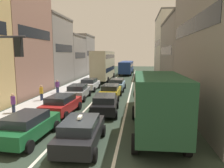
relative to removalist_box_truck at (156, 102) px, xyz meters
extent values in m
plane|color=#2C392D|center=(-3.70, -2.69, -1.97)|extent=(140.00, 140.00, 0.00)
cube|color=#B5B5B5|center=(-10.40, 17.31, -1.90)|extent=(2.60, 64.00, 0.14)
cube|color=silver|center=(-5.40, 17.31, -1.97)|extent=(0.16, 60.00, 0.01)
cube|color=silver|center=(-2.00, 17.31, -1.97)|extent=(0.16, 60.00, 0.01)
cube|color=#936B5B|center=(-15.70, 10.51, 4.25)|extent=(7.00, 8.70, 12.44)
cube|color=black|center=(-12.18, 10.51, 4.87)|extent=(0.02, 7.04, 1.10)
cube|color=gray|center=(-15.70, 19.31, 2.99)|extent=(7.00, 8.70, 9.93)
cube|color=black|center=(-12.18, 19.31, 3.49)|extent=(0.02, 7.04, 1.10)
cube|color=#66605B|center=(-15.70, 19.31, 8.11)|extent=(7.20, 8.70, 0.30)
cube|color=gray|center=(-15.70, 28.11, 1.98)|extent=(7.00, 8.70, 7.91)
cube|color=black|center=(-12.18, 28.11, 2.38)|extent=(0.02, 7.04, 1.10)
cube|color=#66605B|center=(-15.70, 28.11, 6.09)|extent=(7.20, 8.70, 0.30)
cube|color=gray|center=(-15.70, 36.91, 2.34)|extent=(7.00, 8.70, 8.63)
cube|color=black|center=(-12.18, 36.91, 2.78)|extent=(0.02, 7.04, 1.10)
cube|color=#66605B|center=(-15.70, 36.91, 6.81)|extent=(7.20, 8.70, 0.30)
cube|color=beige|center=(6.20, 33.98, 4.17)|extent=(7.00, 14.57, 12.28)
cube|color=black|center=(2.69, 33.98, 4.78)|extent=(0.02, 11.73, 1.10)
cube|color=#66605B|center=(6.20, 33.98, 10.45)|extent=(7.20, 14.57, 0.30)
cube|color=gray|center=(6.20, 19.31, 2.64)|extent=(7.00, 14.57, 9.22)
cube|color=black|center=(2.69, 19.31, 3.10)|extent=(0.02, 11.73, 1.10)
cube|color=#66605B|center=(6.20, 19.31, 7.40)|extent=(7.20, 14.57, 0.30)
cube|color=black|center=(2.69, 4.64, 4.66)|extent=(0.02, 11.73, 1.10)
cube|color=black|center=(-6.25, -3.00, 2.98)|extent=(0.28, 0.28, 0.84)
sphere|color=red|center=(-6.25, -2.85, 3.24)|extent=(0.18, 0.18, 0.18)
sphere|color=#F2A519|center=(-6.25, -2.85, 2.98)|extent=(0.18, 0.18, 0.18)
sphere|color=green|center=(-6.25, -2.85, 2.72)|extent=(0.18, 0.18, 0.18)
cube|color=#1E5933|center=(-0.07, 2.88, -0.54)|extent=(2.46, 2.46, 1.90)
cube|color=black|center=(-0.10, 4.09, -0.16)|extent=(2.02, 0.08, 0.70)
cube|color=#234C33|center=(0.02, -0.88, 0.21)|extent=(2.54, 5.50, 2.80)
cube|color=white|center=(-1.19, -0.91, 0.49)|extent=(0.14, 4.48, 0.90)
cylinder|color=black|center=(-1.27, 2.93, -1.49)|extent=(0.32, 0.97, 0.96)
cylinder|color=black|center=(1.13, 2.99, -1.49)|extent=(0.32, 0.97, 0.96)
cylinder|color=black|center=(-1.14, -2.35, -1.49)|extent=(0.32, 0.97, 0.96)
cylinder|color=black|center=(1.26, -2.28, -1.49)|extent=(0.32, 0.97, 0.96)
cube|color=black|center=(-3.82, -1.91, -1.30)|extent=(1.96, 4.36, 0.70)
cube|color=#1E2328|center=(-3.82, -2.11, -0.74)|extent=(1.67, 2.46, 0.52)
cube|color=#F2EACC|center=(-3.82, -2.11, -0.37)|extent=(0.18, 0.45, 0.12)
cylinder|color=black|center=(-4.80, -0.48, -1.65)|extent=(0.24, 0.65, 0.64)
cylinder|color=black|center=(-2.96, -0.41, -1.65)|extent=(0.24, 0.65, 0.64)
cylinder|color=black|center=(-4.69, -3.40, -1.65)|extent=(0.24, 0.65, 0.64)
cylinder|color=black|center=(-2.85, -3.34, -1.65)|extent=(0.24, 0.65, 0.64)
cube|color=#19592D|center=(-6.92, -1.42, -1.30)|extent=(2.01, 4.39, 0.70)
cube|color=#1E2328|center=(-6.93, -1.62, -0.74)|extent=(1.70, 2.48, 0.52)
cylinder|color=black|center=(-7.77, 0.09, -1.65)|extent=(0.25, 0.65, 0.64)
cylinder|color=black|center=(-5.93, -0.01, -1.65)|extent=(0.25, 0.65, 0.64)
cylinder|color=black|center=(-6.08, -2.93, -1.65)|extent=(0.25, 0.65, 0.64)
cube|color=black|center=(-3.60, 4.20, -1.30)|extent=(2.10, 4.42, 0.70)
cube|color=#1E2328|center=(-3.58, 4.00, -0.74)|extent=(1.75, 2.51, 0.52)
cylinder|color=black|center=(-4.62, 5.59, -1.65)|extent=(0.26, 0.65, 0.64)
cylinder|color=black|center=(-2.78, 5.72, -1.65)|extent=(0.26, 0.65, 0.64)
cylinder|color=black|center=(-4.41, 2.68, -1.65)|extent=(0.26, 0.65, 0.64)
cylinder|color=black|center=(-2.58, 2.81, -1.65)|extent=(0.26, 0.65, 0.64)
cube|color=#A51E1E|center=(-6.91, 3.60, -1.30)|extent=(2.04, 4.40, 0.70)
cube|color=#1E2328|center=(-6.92, 3.40, -0.74)|extent=(1.72, 2.50, 0.52)
cylinder|color=black|center=(-7.75, 5.11, -1.65)|extent=(0.26, 0.65, 0.64)
cylinder|color=black|center=(-5.91, 5.00, -1.65)|extent=(0.26, 0.65, 0.64)
cylinder|color=black|center=(-7.91, 2.19, -1.65)|extent=(0.26, 0.65, 0.64)
cylinder|color=black|center=(-6.08, 2.08, -1.65)|extent=(0.26, 0.65, 0.64)
cube|color=#B29319|center=(-3.88, 9.69, -1.30)|extent=(1.83, 4.31, 0.70)
cube|color=#1E2328|center=(-3.88, 9.49, -0.74)|extent=(1.60, 2.42, 0.52)
cylinder|color=black|center=(-4.79, 11.15, -1.65)|extent=(0.22, 0.64, 0.64)
cylinder|color=black|center=(-2.95, 11.14, -1.65)|extent=(0.22, 0.64, 0.64)
cylinder|color=black|center=(-4.81, 8.23, -1.65)|extent=(0.22, 0.64, 0.64)
cylinder|color=black|center=(-2.97, 8.22, -1.65)|extent=(0.22, 0.64, 0.64)
cube|color=gray|center=(-7.23, 9.17, -1.30)|extent=(1.97, 4.37, 0.70)
cube|color=#1E2328|center=(-7.22, 8.97, -0.74)|extent=(1.68, 2.47, 0.52)
cylinder|color=black|center=(-8.20, 10.59, -1.65)|extent=(0.25, 0.65, 0.64)
cylinder|color=black|center=(-6.36, 10.67, -1.65)|extent=(0.25, 0.65, 0.64)
cylinder|color=black|center=(-8.09, 7.67, -1.65)|extent=(0.25, 0.65, 0.64)
cylinder|color=black|center=(-6.25, 7.74, -1.65)|extent=(0.25, 0.65, 0.64)
cube|color=#759EB7|center=(-3.76, 14.83, -1.30)|extent=(1.84, 4.32, 0.70)
cube|color=#1E2328|center=(-3.77, 14.63, -0.74)|extent=(1.61, 2.42, 0.52)
cylinder|color=black|center=(-4.67, 16.30, -1.65)|extent=(0.23, 0.64, 0.64)
cylinder|color=black|center=(-2.83, 16.28, -1.65)|extent=(0.23, 0.64, 0.64)
cylinder|color=black|center=(-4.70, 13.37, -1.65)|extent=(0.23, 0.64, 0.64)
cylinder|color=black|center=(-2.86, 13.35, -1.65)|extent=(0.23, 0.64, 0.64)
cube|color=silver|center=(-7.25, 14.50, -1.30)|extent=(1.89, 4.34, 0.70)
cube|color=#1E2328|center=(-7.25, 14.30, -0.74)|extent=(1.63, 2.44, 0.52)
cylinder|color=black|center=(-8.14, 15.98, -1.65)|extent=(0.23, 0.64, 0.64)
cylinder|color=black|center=(-6.30, 15.94, -1.65)|extent=(0.23, 0.64, 0.64)
cylinder|color=black|center=(-8.20, 13.06, -1.65)|extent=(0.23, 0.64, 0.64)
cylinder|color=black|center=(-6.36, 13.02, -1.65)|extent=(0.23, 0.64, 0.64)
cube|color=beige|center=(-0.10, 6.91, -1.30)|extent=(2.00, 4.38, 0.70)
cube|color=#1E2328|center=(-0.11, 6.71, -0.74)|extent=(1.70, 2.48, 0.52)
cylinder|color=black|center=(-0.96, 8.41, -1.65)|extent=(0.25, 0.65, 0.64)
cylinder|color=black|center=(0.88, 8.33, -1.65)|extent=(0.25, 0.65, 0.64)
cylinder|color=black|center=(-1.09, 5.49, -1.65)|extent=(0.25, 0.65, 0.64)
cylinder|color=black|center=(0.75, 5.41, -1.65)|extent=(0.25, 0.65, 0.64)
cube|color=#194C8C|center=(-0.26, 12.77, -1.30)|extent=(1.97, 4.37, 0.70)
cube|color=#1E2328|center=(-0.25, 12.57, -0.74)|extent=(1.68, 2.47, 0.52)
cylinder|color=black|center=(-1.23, 14.20, -1.65)|extent=(0.25, 0.65, 0.64)
cylinder|color=black|center=(0.60, 14.27, -1.65)|extent=(0.25, 0.65, 0.64)
cylinder|color=black|center=(-1.12, 11.28, -1.65)|extent=(0.25, 0.65, 0.64)
cylinder|color=black|center=(0.72, 11.35, -1.65)|extent=(0.25, 0.65, 0.64)
cube|color=#BFB793|center=(-7.12, 24.46, -0.27)|extent=(2.64, 10.53, 2.40)
cube|color=black|center=(-7.12, 24.46, 0.09)|extent=(2.66, 9.90, 0.70)
cube|color=#BFB793|center=(-7.12, 24.46, 2.01)|extent=(2.64, 10.53, 2.16)
cube|color=black|center=(-7.12, 24.46, 2.25)|extent=(2.66, 9.90, 0.64)
cylinder|color=black|center=(-8.32, 28.25, -1.47)|extent=(0.31, 1.00, 1.00)
cylinder|color=black|center=(-5.82, 28.22, -1.47)|extent=(0.31, 1.00, 1.00)
cylinder|color=black|center=(-8.41, 21.32, -1.47)|extent=(0.31, 1.00, 1.00)
cylinder|color=black|center=(-5.91, 21.29, -1.47)|extent=(0.31, 1.00, 1.00)
cube|color=navy|center=(-3.81, 35.99, -0.27)|extent=(2.81, 10.57, 2.40)
cube|color=black|center=(-3.81, 35.99, 0.09)|extent=(2.82, 9.94, 0.70)
cylinder|color=black|center=(-4.95, 39.80, -1.47)|extent=(0.33, 1.01, 1.00)
cylinder|color=black|center=(-2.45, 39.73, -1.47)|extent=(0.33, 1.01, 1.00)
cylinder|color=black|center=(-5.15, 32.88, -1.47)|extent=(0.33, 1.01, 1.00)
cylinder|color=black|center=(-2.65, 32.80, -1.47)|extent=(0.33, 1.01, 1.00)
cylinder|color=#262D47|center=(-10.38, 7.47, -1.56)|extent=(0.16, 0.16, 0.82)
cylinder|color=#262D47|center=(-10.42, 7.30, -1.56)|extent=(0.16, 0.16, 0.82)
cylinder|color=gold|center=(-10.40, 7.38, -0.85)|extent=(0.34, 0.34, 0.60)
sphere|color=tan|center=(-10.40, 7.38, -0.43)|extent=(0.24, 0.24, 0.24)
cylinder|color=gold|center=(-10.36, 7.60, -0.82)|extent=(0.10, 0.10, 0.55)
cylinder|color=gold|center=(-10.44, 7.17, -0.82)|extent=(0.10, 0.10, 0.55)
cylinder|color=#262D47|center=(-10.48, 2.91, -1.56)|extent=(0.16, 0.16, 0.82)
cylinder|color=#262D47|center=(-10.64, 3.00, -1.56)|extent=(0.16, 0.16, 0.82)
cylinder|color=#66337F|center=(-10.56, 2.96, -0.85)|extent=(0.34, 0.34, 0.60)
sphere|color=tan|center=(-10.56, 2.96, -0.43)|extent=(0.24, 0.24, 0.24)
cylinder|color=#66337F|center=(-10.37, 2.85, -0.82)|extent=(0.10, 0.10, 0.55)
cylinder|color=#66337F|center=(-10.75, 3.07, -0.82)|extent=(0.10, 0.10, 0.55)
cylinder|color=#262D47|center=(-10.43, 11.34, -1.56)|extent=(0.16, 0.16, 0.82)
cylinder|color=#262D47|center=(-10.31, 11.47, -1.56)|extent=(0.16, 0.16, 0.82)
cylinder|color=#66337F|center=(-10.37, 11.41, -0.85)|extent=(0.34, 0.34, 0.60)
sphere|color=tan|center=(-10.37, 11.41, -0.43)|extent=(0.24, 0.24, 0.24)
cylinder|color=#66337F|center=(-10.52, 11.24, -0.82)|extent=(0.10, 0.10, 0.55)
cylinder|color=#66337F|center=(-10.22, 11.57, -0.82)|extent=(0.10, 0.10, 0.55)
camera|label=1|loc=(-1.00, -11.75, 2.70)|focal=33.74mm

